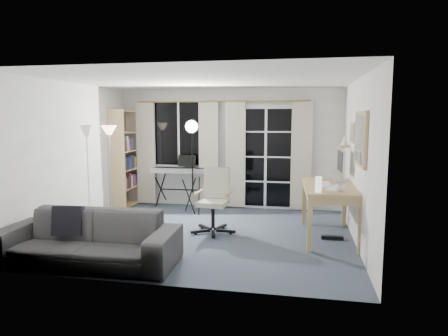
{
  "coord_description": "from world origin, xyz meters",
  "views": [
    {
      "loc": [
        1.43,
        -5.99,
        1.85
      ],
      "look_at": [
        0.21,
        0.35,
        1.02
      ],
      "focal_mm": 32.0,
      "sensor_mm": 36.0,
      "label": 1
    }
  ],
  "objects_px": {
    "torchiere_lamp": "(110,144)",
    "monitor": "(341,162)",
    "desk": "(330,192)",
    "sofa": "(87,230)",
    "keyboard_piano": "(186,171)",
    "bookshelf": "(125,161)",
    "mug": "(340,187)",
    "studio_light": "(192,137)",
    "office_chair": "(215,194)"
  },
  "relations": [
    {
      "from": "desk",
      "to": "sofa",
      "type": "xyz_separation_m",
      "value": [
        -3.05,
        -1.72,
        -0.27
      ]
    },
    {
      "from": "torchiere_lamp",
      "to": "mug",
      "type": "bearing_deg",
      "value": -12.83
    },
    {
      "from": "torchiere_lamp",
      "to": "studio_light",
      "type": "bearing_deg",
      "value": 25.65
    },
    {
      "from": "torchiere_lamp",
      "to": "monitor",
      "type": "height_order",
      "value": "torchiere_lamp"
    },
    {
      "from": "torchiere_lamp",
      "to": "office_chair",
      "type": "relative_size",
      "value": 1.64
    },
    {
      "from": "bookshelf",
      "to": "desk",
      "type": "relative_size",
      "value": 1.28
    },
    {
      "from": "sofa",
      "to": "bookshelf",
      "type": "bearing_deg",
      "value": 104.89
    },
    {
      "from": "torchiere_lamp",
      "to": "mug",
      "type": "relative_size",
      "value": 12.69
    },
    {
      "from": "torchiere_lamp",
      "to": "desk",
      "type": "bearing_deg",
      "value": -5.78
    },
    {
      "from": "bookshelf",
      "to": "mug",
      "type": "distance_m",
      "value": 4.55
    },
    {
      "from": "bookshelf",
      "to": "mug",
      "type": "xyz_separation_m",
      "value": [
        4.1,
        -1.96,
        -0.06
      ]
    },
    {
      "from": "torchiere_lamp",
      "to": "office_chair",
      "type": "distance_m",
      "value": 2.16
    },
    {
      "from": "studio_light",
      "to": "monitor",
      "type": "distance_m",
      "value": 2.72
    },
    {
      "from": "office_chair",
      "to": "mug",
      "type": "relative_size",
      "value": 7.75
    },
    {
      "from": "keyboard_piano",
      "to": "mug",
      "type": "distance_m",
      "value": 3.47
    },
    {
      "from": "office_chair",
      "to": "torchiere_lamp",
      "type": "bearing_deg",
      "value": 174.37
    },
    {
      "from": "keyboard_piano",
      "to": "desk",
      "type": "distance_m",
      "value": 3.12
    },
    {
      "from": "desk",
      "to": "mug",
      "type": "xyz_separation_m",
      "value": [
        0.1,
        -0.5,
        0.17
      ]
    },
    {
      "from": "mug",
      "to": "sofa",
      "type": "height_order",
      "value": "mug"
    },
    {
      "from": "desk",
      "to": "sofa",
      "type": "distance_m",
      "value": 3.51
    },
    {
      "from": "mug",
      "to": "torchiere_lamp",
      "type": "bearing_deg",
      "value": 167.17
    },
    {
      "from": "studio_light",
      "to": "desk",
      "type": "xyz_separation_m",
      "value": [
        2.44,
        -1.02,
        -0.75
      ]
    },
    {
      "from": "keyboard_piano",
      "to": "monitor",
      "type": "xyz_separation_m",
      "value": [
        2.92,
        -1.08,
        0.36
      ]
    },
    {
      "from": "torchiere_lamp",
      "to": "keyboard_piano",
      "type": "height_order",
      "value": "torchiere_lamp"
    },
    {
      "from": "torchiere_lamp",
      "to": "mug",
      "type": "height_order",
      "value": "torchiere_lamp"
    },
    {
      "from": "monitor",
      "to": "studio_light",
      "type": "bearing_deg",
      "value": 165.19
    },
    {
      "from": "desk",
      "to": "mug",
      "type": "bearing_deg",
      "value": -81.23
    },
    {
      "from": "keyboard_piano",
      "to": "sofa",
      "type": "height_order",
      "value": "keyboard_piano"
    },
    {
      "from": "torchiere_lamp",
      "to": "studio_light",
      "type": "height_order",
      "value": "studio_light"
    },
    {
      "from": "office_chair",
      "to": "desk",
      "type": "xyz_separation_m",
      "value": [
        1.79,
        -0.03,
        0.11
      ]
    },
    {
      "from": "sofa",
      "to": "studio_light",
      "type": "bearing_deg",
      "value": 75.65
    },
    {
      "from": "keyboard_piano",
      "to": "monitor",
      "type": "relative_size",
      "value": 2.36
    },
    {
      "from": "studio_light",
      "to": "desk",
      "type": "bearing_deg",
      "value": -33.44
    },
    {
      "from": "desk",
      "to": "sofa",
      "type": "height_order",
      "value": "sofa"
    },
    {
      "from": "keyboard_piano",
      "to": "studio_light",
      "type": "distance_m",
      "value": 0.91
    },
    {
      "from": "torchiere_lamp",
      "to": "monitor",
      "type": "distance_m",
      "value": 3.98
    },
    {
      "from": "studio_light",
      "to": "mug",
      "type": "xyz_separation_m",
      "value": [
        2.54,
        -1.52,
        -0.58
      ]
    },
    {
      "from": "desk",
      "to": "mug",
      "type": "height_order",
      "value": "mug"
    },
    {
      "from": "monitor",
      "to": "mug",
      "type": "relative_size",
      "value": 4.4
    },
    {
      "from": "desk",
      "to": "office_chair",
      "type": "bearing_deg",
      "value": 176.64
    },
    {
      "from": "studio_light",
      "to": "sofa",
      "type": "height_order",
      "value": "studio_light"
    },
    {
      "from": "monitor",
      "to": "sofa",
      "type": "bearing_deg",
      "value": -148.82
    },
    {
      "from": "monitor",
      "to": "mug",
      "type": "distance_m",
      "value": 0.98
    },
    {
      "from": "keyboard_piano",
      "to": "monitor",
      "type": "distance_m",
      "value": 3.13
    },
    {
      "from": "office_chair",
      "to": "sofa",
      "type": "height_order",
      "value": "office_chair"
    },
    {
      "from": "torchiere_lamp",
      "to": "office_chair",
      "type": "xyz_separation_m",
      "value": [
        1.99,
        -0.36,
        -0.76
      ]
    },
    {
      "from": "bookshelf",
      "to": "studio_light",
      "type": "distance_m",
      "value": 1.71
    },
    {
      "from": "bookshelf",
      "to": "sofa",
      "type": "distance_m",
      "value": 3.36
    },
    {
      "from": "bookshelf",
      "to": "torchiere_lamp",
      "type": "distance_m",
      "value": 1.18
    },
    {
      "from": "monitor",
      "to": "bookshelf",
      "type": "bearing_deg",
      "value": 163.88
    }
  ]
}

